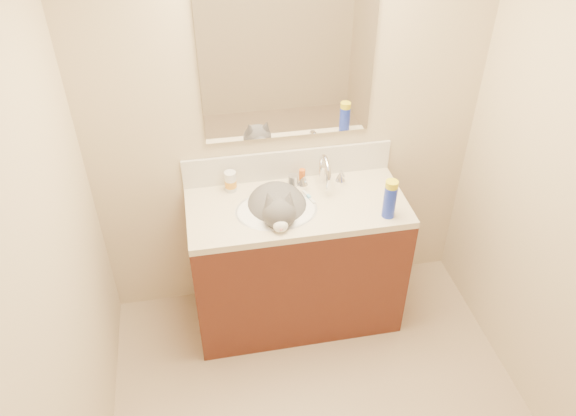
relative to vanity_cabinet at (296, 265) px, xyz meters
name	(u,v)px	position (x,y,z in m)	size (l,w,h in m)	color
room_shell	(356,227)	(0.00, -0.97, 1.08)	(2.24, 2.54, 2.52)	beige
vanity_cabinet	(296,265)	(0.00, 0.00, 0.00)	(1.20, 0.55, 0.82)	#4B1F14
counter_slab	(297,207)	(0.00, 0.00, 0.43)	(1.20, 0.55, 0.04)	beige
basin	(277,220)	(-0.12, -0.03, 0.38)	(0.45, 0.36, 0.14)	white
faucet	(324,174)	(0.18, 0.14, 0.54)	(0.28, 0.20, 0.21)	silver
cat	(278,209)	(-0.11, -0.01, 0.43)	(0.38, 0.48, 0.35)	#4D4A4D
backsplash	(288,164)	(0.00, 0.26, 0.54)	(1.20, 0.02, 0.18)	silver
mirror	(288,67)	(0.00, 0.26, 1.13)	(0.90, 0.02, 0.80)	white
pill_bottle	(231,181)	(-0.34, 0.20, 0.51)	(0.07, 0.07, 0.12)	silver
pill_label	(231,183)	(-0.34, 0.20, 0.50)	(0.07, 0.07, 0.04)	orange
silver_jar	(293,180)	(0.01, 0.18, 0.48)	(0.06, 0.06, 0.07)	#B7B7BC
amber_bottle	(302,176)	(0.07, 0.19, 0.49)	(0.04, 0.04, 0.09)	#C55717
toothbrush	(309,197)	(0.08, 0.05, 0.45)	(0.01, 0.13, 0.01)	silver
toothbrush_head	(309,197)	(0.08, 0.05, 0.46)	(0.02, 0.03, 0.02)	#6DB6E9
spray_can	(390,202)	(0.45, -0.19, 0.54)	(0.07, 0.07, 0.18)	#1B31C3
spray_cap	(392,185)	(0.45, -0.19, 0.65)	(0.07, 0.07, 0.04)	yellow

